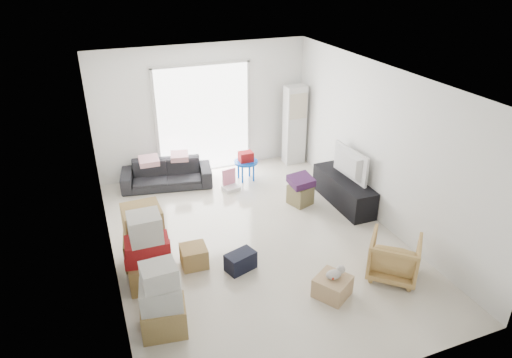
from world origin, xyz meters
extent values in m
cube|color=beige|center=(0.00, 0.00, -0.12)|extent=(4.50, 6.00, 0.24)
cube|color=white|center=(0.00, 0.00, 2.82)|extent=(4.50, 6.00, 0.24)
cube|color=white|center=(0.00, 3.12, 1.35)|extent=(4.50, 0.24, 2.70)
cube|color=white|center=(0.00, -3.12, 1.35)|extent=(4.50, 0.24, 2.70)
cube|color=white|center=(-2.37, 0.00, 1.35)|extent=(0.24, 6.00, 2.70)
cube|color=white|center=(2.37, 0.00, 1.35)|extent=(0.24, 6.00, 2.70)
cube|color=white|center=(0.00, 2.98, 1.15)|extent=(2.00, 0.01, 2.30)
cube|color=silver|center=(-1.00, 2.97, 1.15)|extent=(0.06, 0.04, 2.30)
cube|color=silver|center=(1.00, 2.97, 1.15)|extent=(0.06, 0.04, 2.30)
cube|color=silver|center=(0.00, 2.97, 2.30)|extent=(2.10, 0.04, 0.06)
cube|color=silver|center=(1.95, 2.65, 0.88)|extent=(0.45, 0.30, 1.75)
cube|color=black|center=(2.00, 0.57, 0.26)|extent=(0.47, 1.57, 0.52)
imported|color=black|center=(2.00, 0.57, 0.59)|extent=(0.62, 1.02, 0.13)
imported|color=#232428|center=(-0.96, 2.50, 0.35)|extent=(1.85, 0.85, 0.70)
cube|color=#DDA1AC|center=(-1.28, 2.49, 0.77)|extent=(0.43, 0.34, 0.13)
cube|color=#DDA1AC|center=(-0.67, 2.50, 0.77)|extent=(0.45, 0.39, 0.13)
imported|color=tan|center=(1.54, -1.57, 0.35)|extent=(0.94, 0.94, 0.71)
cube|color=#9D7D47|center=(-1.80, -1.45, 0.21)|extent=(0.61, 0.53, 0.41)
cube|color=beige|center=(-1.80, -1.45, 0.57)|extent=(0.56, 0.49, 0.32)
cube|color=beige|center=(-1.80, -1.45, 0.87)|extent=(0.42, 0.38, 0.27)
cube|color=#9D7D47|center=(-1.80, -0.48, 0.20)|extent=(0.64, 0.64, 0.41)
cube|color=#A51A14|center=(-1.80, -0.48, 0.50)|extent=(0.68, 0.52, 0.18)
cube|color=#A51A14|center=(-1.80, -0.48, 0.68)|extent=(0.62, 0.44, 0.16)
cube|color=beige|center=(-1.80, -0.48, 0.95)|extent=(0.43, 0.41, 0.39)
cube|color=#9D7D47|center=(-1.77, 0.08, 0.23)|extent=(0.70, 0.60, 0.46)
cube|color=#9D7D47|center=(-1.77, 0.08, 0.70)|extent=(0.56, 0.56, 0.49)
cube|color=#9D7D47|center=(-1.12, -0.27, 0.16)|extent=(0.40, 0.40, 0.32)
cube|color=black|center=(-0.49, -0.63, 0.14)|extent=(0.50, 0.39, 0.28)
cube|color=olive|center=(1.23, 0.85, 0.19)|extent=(0.48, 0.48, 0.38)
cube|color=#462050|center=(1.23, 0.85, 0.45)|extent=(0.43, 0.43, 0.14)
cylinder|color=blue|center=(0.63, 2.17, 0.41)|extent=(0.50, 0.50, 0.04)
cylinder|color=blue|center=(0.75, 2.30, 0.19)|extent=(0.04, 0.04, 0.39)
cylinder|color=blue|center=(0.51, 2.30, 0.19)|extent=(0.04, 0.04, 0.39)
cylinder|color=blue|center=(0.51, 2.05, 0.19)|extent=(0.04, 0.04, 0.39)
cylinder|color=blue|center=(0.75, 2.05, 0.19)|extent=(0.04, 0.04, 0.39)
cube|color=#A51A14|center=(0.63, 2.17, 0.53)|extent=(0.28, 0.22, 0.20)
cube|color=silver|center=(0.19, 1.85, 0.04)|extent=(0.35, 0.32, 0.08)
cube|color=pink|center=(0.19, 1.97, 0.24)|extent=(0.29, 0.10, 0.33)
cube|color=tan|center=(0.50, -1.64, 0.14)|extent=(0.60, 0.60, 0.29)
ellipsoid|color=#B2ADA8|center=(0.50, -1.64, 0.35)|extent=(0.23, 0.16, 0.12)
cube|color=red|center=(0.50, -1.64, 0.36)|extent=(0.18, 0.16, 0.03)
sphere|color=#B2ADA8|center=(0.63, -1.61, 0.38)|extent=(0.12, 0.12, 0.12)
camera|label=1|loc=(-2.31, -5.88, 4.29)|focal=32.00mm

